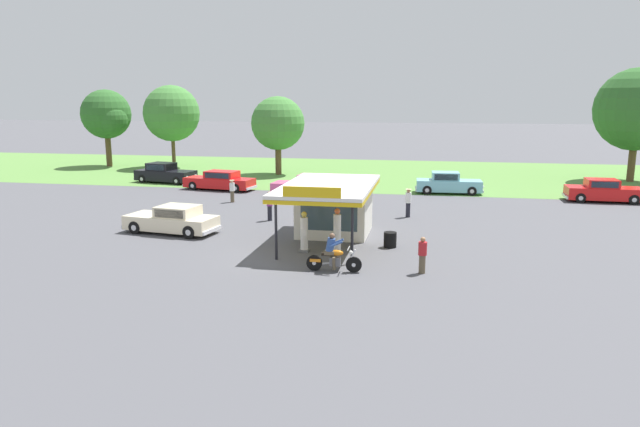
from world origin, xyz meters
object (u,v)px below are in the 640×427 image
Objects in this scene: parked_car_back_row_far_right at (220,181)px; bystander_admiring_sedan at (422,254)px; motorcycle_with_rider at (333,256)px; featured_classic_sedan at (173,220)px; parked_car_back_row_far_left at (603,191)px; bystander_standing_back_lot at (232,190)px; parked_car_back_row_centre_right at (165,174)px; bystander_leaning_by_kiosk at (408,202)px; parked_car_back_row_centre_left at (448,184)px; spare_tire_stack at (390,240)px; bystander_strolling_foreground at (270,205)px; gas_pump_offside at (337,233)px; parked_car_back_row_right at (311,187)px; gas_pump_nearside at (304,233)px.

parked_car_back_row_far_right is 3.87× the size of bystander_admiring_sedan.
motorcycle_with_rider reaches higher than featured_classic_sedan.
bystander_standing_back_lot is at bearing -168.37° from parked_car_back_row_far_left.
bystander_leaning_by_kiosk reaches higher than parked_car_back_row_centre_right.
parked_car_back_row_centre_left is at bearing 47.70° from featured_classic_sedan.
parked_car_back_row_far_left is at bearing 48.65° from spare_tire_stack.
bystander_admiring_sedan is 12.27m from bystander_strolling_foreground.
parked_car_back_row_far_right is 17.19m from parked_car_back_row_centre_left.
gas_pump_offside is 22.73m from parked_car_back_row_far_left.
parked_car_back_row_right is at bearing 69.01° from featured_classic_sedan.
bystander_strolling_foreground is (-7.70, -2.51, -0.02)m from bystander_leaning_by_kiosk.
parked_car_back_row_centre_right is (-16.23, 19.39, -0.11)m from gas_pump_nearside.
parked_car_back_row_centre_right is 1.07× the size of parked_car_back_row_far_left.
parked_car_back_row_right is 3.69× the size of bystander_standing_back_lot.
gas_pump_nearside is 2.58× the size of spare_tire_stack.
bystander_leaning_by_kiosk reaches higher than motorcycle_with_rider.
bystander_leaning_by_kiosk reaches higher than bystander_standing_back_lot.
bystander_strolling_foreground is 2.34× the size of spare_tire_stack.
motorcycle_with_rider is 18.09m from parked_car_back_row_right.
bystander_leaning_by_kiosk is 2.35× the size of spare_tire_stack.
featured_classic_sedan is (-7.52, 2.36, -0.19)m from gas_pump_nearside.
bystander_strolling_foreground reaches higher than bystander_standing_back_lot.
bystander_strolling_foreground is at bearing 43.33° from featured_classic_sedan.
parked_car_back_row_centre_left reaches higher than parked_car_back_row_far_right.
spare_tire_stack is (-1.55, 3.88, -0.41)m from bystander_admiring_sedan.
gas_pump_offside is 1.35× the size of bystander_standing_back_lot.
parked_car_back_row_right is 7.81× the size of spare_tire_stack.
bystander_standing_back_lot is 1.02× the size of bystander_admiring_sedan.
parked_car_back_row_far_right is 3.42× the size of bystander_strolling_foreground.
gas_pump_offside is 18.86m from parked_car_back_row_centre_left.
parked_car_back_row_far_left is (15.24, 19.38, 0.05)m from motorcycle_with_rider.
motorcycle_with_rider is 22.80m from parked_car_back_row_far_right.
motorcycle_with_rider is 0.40× the size of parked_car_back_row_right.
featured_classic_sedan reaches higher than spare_tire_stack.
gas_pump_nearside is at bearing -50.07° from parked_car_back_row_centre_right.
parked_car_back_row_far_left is (24.57, 14.23, 0.04)m from featured_classic_sedan.
parked_car_back_row_right is at bearing -13.54° from parked_car_back_row_far_right.
bystander_admiring_sedan is at bearing 6.86° from motorcycle_with_rider.
parked_car_back_row_far_left is at bearing 31.58° from bystander_leaning_by_kiosk.
motorcycle_with_rider is at bearing -50.89° from parked_car_back_row_centre_right.
parked_car_back_row_centre_left is at bearing 49.28° from bystander_strolling_foreground.
parked_car_back_row_far_left reaches higher than parked_car_back_row_far_right.
parked_car_back_row_centre_left reaches higher than bystander_admiring_sedan.
parked_car_back_row_centre_left is 23.07m from parked_car_back_row_centre_right.
motorcycle_with_rider is 3.12× the size of spare_tire_stack.
motorcycle_with_rider is at bearing -128.18° from parked_car_back_row_far_left.
parked_car_back_row_right reaches higher than bystander_standing_back_lot.
bystander_admiring_sedan reaches higher than parked_car_back_row_far_right.
parked_car_back_row_right is at bearing -160.49° from parked_car_back_row_centre_left.
motorcycle_with_rider is at bearing -103.45° from parked_car_back_row_centre_left.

